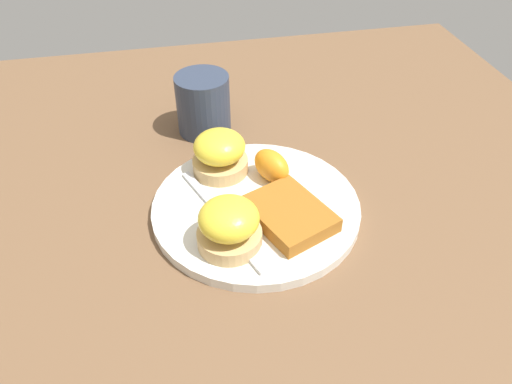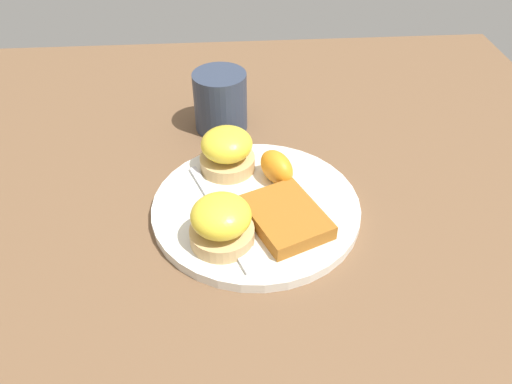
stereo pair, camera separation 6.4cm
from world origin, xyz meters
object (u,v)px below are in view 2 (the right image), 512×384
Objects in this scene: sandwich_benedict_left at (227,151)px; sandwich_benedict_right at (221,223)px; orange_wedge at (277,167)px; fork at (225,221)px; hashbrown_patty at (285,217)px; cup at (220,101)px.

sandwich_benedict_left is 0.15m from sandwich_benedict_right.
fork is (-0.08, 0.07, -0.02)m from orange_wedge.
sandwich_benedict_left reaches higher than orange_wedge.
sandwich_benedict_right is (-0.14, 0.01, 0.00)m from sandwich_benedict_left.
sandwich_benedict_right reaches higher than hashbrown_patty.
sandwich_benedict_right is 0.14m from orange_wedge.
sandwich_benedict_left is 0.68× the size of cup.
hashbrown_patty is (0.03, -0.08, -0.02)m from sandwich_benedict_right.
sandwich_benedict_left is at bearing -177.21° from cup.
sandwich_benedict_right is 0.28m from cup.
fork is 1.75× the size of cup.
sandwich_benedict_left is 0.12m from fork.
orange_wedge is 0.11m from fork.
hashbrown_patty is at bearing -163.31° from cup.
sandwich_benedict_right is at bearing 175.76° from sandwich_benedict_left.
hashbrown_patty is at bearing -178.45° from orange_wedge.
cup reaches higher than sandwich_benedict_left.
fork is 0.25m from cup.
sandwich_benedict_right is 0.39× the size of fork.
cup is at bearing -0.05° from fork.
sandwich_benedict_right is 0.09m from hashbrown_patty.
cup is (0.25, 0.08, 0.02)m from hashbrown_patty.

